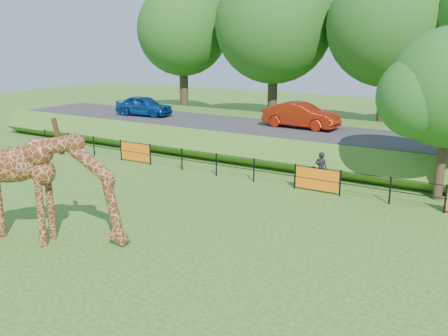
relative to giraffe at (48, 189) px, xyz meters
The scene contains 9 objects.
ground 3.12m from the giraffe, 34.88° to the left, with size 90.00×90.00×0.00m, color #255E17.
giraffe is the anchor object (origin of this frame).
perimeter_fence 9.78m from the giraffe, 77.42° to the left, with size 28.07×0.10×1.10m, color black, non-canonical shape.
embankment 17.14m from the giraffe, 82.90° to the left, with size 40.00×9.00×1.30m, color #255E17.
road 15.62m from the giraffe, 82.22° to the left, with size 40.00×5.00×0.12m, color #2E2F31.
car_blue 17.74m from the giraffe, 120.91° to the left, with size 1.53×3.80×1.29m, color #13499F.
car_red 16.29m from the giraffe, 84.88° to the left, with size 1.49×4.28×1.41m, color #A31F0B.
visitor 11.64m from the giraffe, 65.10° to the left, with size 0.55×0.36×1.52m, color black.
bg_tree_line 24.42m from the giraffe, 80.32° to the left, with size 37.30×8.80×11.82m.
Camera 1 is at (10.18, -11.16, 6.23)m, focal length 40.00 mm.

